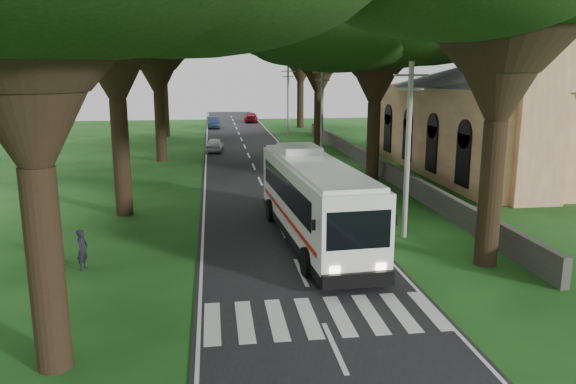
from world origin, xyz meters
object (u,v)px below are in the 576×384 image
coach_bus (314,199)px  pedestrian (83,250)px  pole_near (408,148)px  distant_car_b (213,122)px  church (497,107)px  pole_mid (322,114)px  distant_car_c (251,117)px  distant_car_a (215,145)px  pole_far (288,100)px

coach_bus → pedestrian: size_ratio=7.80×
pole_near → distant_car_b: size_ratio=1.83×
coach_bus → distant_car_b: 51.09m
pole_near → pedestrian: 14.47m
church → pole_mid: church is taller
coach_bus → distant_car_c: (1.34, 58.76, -1.27)m
distant_car_b → church: bearing=-61.3°
church → coach_bus: size_ratio=1.90×
church → distant_car_b: bearing=120.6°
pole_near → distant_car_c: pole_near is taller
distant_car_a → pole_far: bearing=-121.9°
pole_mid → pole_near: bearing=-90.0°
pole_mid → distant_car_c: bearing=94.4°
pole_near → distant_car_a: 30.20m
church → distant_car_c: 45.93m
distant_car_b → pedestrian: 53.52m
pole_near → pedestrian: size_ratio=4.95×
pole_mid → pole_far: 20.00m
coach_bus → pedestrian: coach_bus is taller
pole_far → coach_bus: 40.41m
pole_near → pedestrian: pole_near is taller
pole_near → distant_car_c: bearing=92.9°
pole_far → distant_car_a: size_ratio=2.09×
pole_mid → distant_car_b: pole_mid is taller
pole_near → church: bearing=51.5°
church → distant_car_c: bearing=109.6°
coach_bus → distant_car_c: 58.79m
distant_car_b → distant_car_c: size_ratio=0.93×
pole_mid → distant_car_a: (-8.50, 8.77, -3.50)m
distant_car_c → church: bearing=111.6°
distant_car_c → pedestrian: (-10.89, -61.12, 0.10)m
pole_far → distant_car_c: (-2.96, 18.65, -3.47)m
pole_mid → distant_car_a: size_ratio=2.09×
pole_far → pedestrian: 44.80m
pole_near → distant_car_b: pole_near is taller
distant_car_a → distant_car_b: 22.02m
church → pedestrian: bearing=-145.5°
pole_near → distant_car_b: (-8.50, 50.78, -3.43)m
pole_mid → distant_car_c: pole_mid is taller
pole_far → church: bearing=-63.2°
distant_car_b → distant_car_c: bearing=52.9°
pole_far → distant_car_b: (-8.50, 10.78, -3.43)m
pole_near → pole_mid: same height
coach_bus → distant_car_a: coach_bus is taller
distant_car_c → pole_mid: bearing=96.4°
church → distant_car_c: (-15.32, 43.10, -4.20)m
pole_near → distant_car_c: (-2.96, 58.65, -3.47)m
distant_car_b → pedestrian: pedestrian is taller
pole_near → pole_mid: 20.00m
pole_mid → pedestrian: (-13.85, -22.47, -3.37)m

